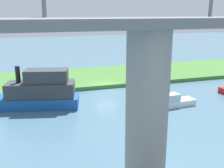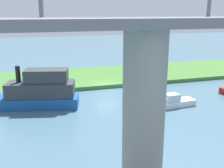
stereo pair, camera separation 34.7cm
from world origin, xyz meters
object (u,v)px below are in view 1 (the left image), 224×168
(bridge_pylon, at_px, (147,109))
(pontoon_yellow, at_px, (175,101))
(mooring_post, at_px, (139,77))
(person_on_bank, at_px, (142,75))
(motorboat_red, at_px, (39,92))

(bridge_pylon, relative_size, pontoon_yellow, 2.09)
(bridge_pylon, xyz_separation_m, pontoon_yellow, (-8.42, -10.90, -3.96))
(bridge_pylon, xyz_separation_m, mooring_post, (-8.43, -20.58, -3.51))
(person_on_bank, xyz_separation_m, pontoon_yellow, (0.37, 9.51, -0.70))
(person_on_bank, relative_size, pontoon_yellow, 0.33)
(motorboat_red, bearing_deg, person_on_bank, -158.66)
(bridge_pylon, distance_m, person_on_bank, 22.46)
(person_on_bank, xyz_separation_m, motorboat_red, (14.03, 5.48, 0.43))
(person_on_bank, distance_m, mooring_post, 0.47)
(bridge_pylon, height_order, motorboat_red, bridge_pylon)
(bridge_pylon, height_order, pontoon_yellow, bridge_pylon)
(bridge_pylon, distance_m, mooring_post, 22.51)
(bridge_pylon, bearing_deg, pontoon_yellow, -127.70)
(person_on_bank, height_order, pontoon_yellow, person_on_bank)
(motorboat_red, height_order, pontoon_yellow, motorboat_red)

